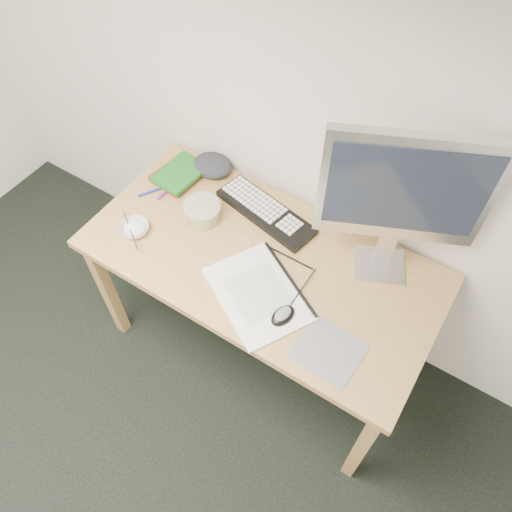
# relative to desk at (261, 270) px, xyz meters

# --- Properties ---
(desk) EXTENTS (1.40, 0.70, 0.75)m
(desk) POSITION_rel_desk_xyz_m (0.00, 0.00, 0.00)
(desk) COLOR tan
(desk) RESTS_ON ground
(mousepad) EXTENTS (0.23, 0.21, 0.00)m
(mousepad) POSITION_rel_desk_xyz_m (0.41, -0.21, 0.08)
(mousepad) COLOR slate
(mousepad) RESTS_ON desk
(sketchpad) EXTENTS (0.48, 0.44, 0.01)m
(sketchpad) POSITION_rel_desk_xyz_m (0.08, -0.15, 0.09)
(sketchpad) COLOR white
(sketchpad) RESTS_ON desk
(keyboard) EXTENTS (0.47, 0.23, 0.03)m
(keyboard) POSITION_rel_desk_xyz_m (-0.11, 0.20, 0.10)
(keyboard) COLOR black
(keyboard) RESTS_ON desk
(monitor) EXTENTS (0.52, 0.26, 0.64)m
(monitor) POSITION_rel_desk_xyz_m (0.40, 0.22, 0.48)
(monitor) COLOR silver
(monitor) RESTS_ON desk
(mouse) EXTENTS (0.08, 0.11, 0.03)m
(mouse) POSITION_rel_desk_xyz_m (0.21, -0.18, 0.11)
(mouse) COLOR black
(mouse) RESTS_ON sketchpad
(rice_bowl) EXTENTS (0.12, 0.12, 0.04)m
(rice_bowl) POSITION_rel_desk_xyz_m (-0.50, -0.16, 0.10)
(rice_bowl) COLOR white
(rice_bowl) RESTS_ON desk
(chopsticks) EXTENTS (0.19, 0.13, 0.02)m
(chopsticks) POSITION_rel_desk_xyz_m (-0.50, -0.19, 0.12)
(chopsticks) COLOR silver
(chopsticks) RESTS_ON rice_bowl
(fruit_tub) EXTENTS (0.17, 0.17, 0.08)m
(fruit_tub) POSITION_rel_desk_xyz_m (-0.31, 0.05, 0.12)
(fruit_tub) COLOR gold
(fruit_tub) RESTS_ON desk
(book_red) EXTENTS (0.20, 0.24, 0.02)m
(book_red) POSITION_rel_desk_xyz_m (-0.55, 0.19, 0.09)
(book_red) COLOR maroon
(book_red) RESTS_ON desk
(book_green) EXTENTS (0.18, 0.23, 0.02)m
(book_green) POSITION_rel_desk_xyz_m (-0.53, 0.18, 0.11)
(book_green) COLOR #1A681E
(book_green) RESTS_ON book_red
(cloth_lump) EXTENTS (0.16, 0.14, 0.06)m
(cloth_lump) POSITION_rel_desk_xyz_m (-0.44, 0.30, 0.11)
(cloth_lump) COLOR #282B30
(cloth_lump) RESTS_ON desk
(pencil_pink) EXTENTS (0.15, 0.07, 0.01)m
(pencil_pink) POSITION_rel_desk_xyz_m (0.02, 0.01, 0.09)
(pencil_pink) COLOR pink
(pencil_pink) RESTS_ON desk
(pencil_tan) EXTENTS (0.15, 0.12, 0.01)m
(pencil_tan) POSITION_rel_desk_xyz_m (-0.02, -0.01, 0.09)
(pencil_tan) COLOR tan
(pencil_tan) RESTS_ON desk
(pencil_black) EXTENTS (0.20, 0.01, 0.01)m
(pencil_black) POSITION_rel_desk_xyz_m (0.10, 0.06, 0.09)
(pencil_black) COLOR black
(pencil_black) RESTS_ON desk
(marker_blue) EXTENTS (0.07, 0.11, 0.01)m
(marker_blue) POSITION_rel_desk_xyz_m (-0.59, 0.04, 0.09)
(marker_blue) COLOR navy
(marker_blue) RESTS_ON desk
(marker_orange) EXTENTS (0.05, 0.14, 0.01)m
(marker_orange) POSITION_rel_desk_xyz_m (-0.53, 0.12, 0.09)
(marker_orange) COLOR orange
(marker_orange) RESTS_ON desk
(marker_purple) EXTENTS (0.02, 0.14, 0.01)m
(marker_purple) POSITION_rel_desk_xyz_m (-0.53, 0.09, 0.09)
(marker_purple) COLOR #6F2A9C
(marker_purple) RESTS_ON desk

